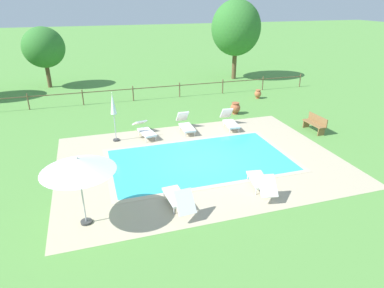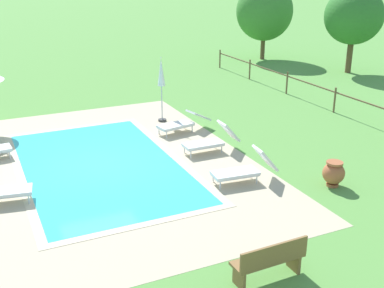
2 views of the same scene
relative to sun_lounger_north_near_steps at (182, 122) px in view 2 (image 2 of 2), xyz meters
The scene contains 13 objects.
ground_plane 4.02m from the sun_lounger_north_near_steps, 62.73° to the right, with size 160.00×160.00×0.00m, color #599342.
pool_deck_paving 4.02m from the sun_lounger_north_near_steps, 62.73° to the right, with size 12.21×8.92×0.01m, color #BCAD8E.
swimming_pool_water 4.02m from the sun_lounger_north_near_steps, 62.73° to the right, with size 7.70×4.41×0.01m, color #38C6D1.
pool_coping_rim 4.02m from the sun_lounger_north_near_steps, 62.73° to the right, with size 8.18×4.89×0.01m.
sun_lounger_north_near_steps is the anchor object (origin of this frame).
sun_lounger_north_far 4.70m from the sun_lounger_north_near_steps, ahead, with size 0.77×1.91×0.98m.
sun_lounger_north_end 2.23m from the sun_lounger_north_near_steps, ahead, with size 0.61×1.88×0.97m.
patio_umbrella_closed_row_west 2.06m from the sun_lounger_north_near_steps, behind, with size 0.32×0.32×2.51m.
wooden_bench_lawn_side 9.09m from the sun_lounger_north_near_steps, 13.18° to the right, with size 0.47×1.51×0.87m.
terracotta_urn_by_tree 6.28m from the sun_lounger_north_near_steps, 17.73° to the left, with size 0.61×0.61×0.72m.
perimeter_fence 6.98m from the sun_lounger_north_near_steps, 72.83° to the left, with size 23.47×0.08×1.05m.
tree_far_west 13.97m from the sun_lounger_north_near_steps, 113.36° to the left, with size 3.17×3.17×4.64m.
tree_centre 15.29m from the sun_lounger_north_near_steps, 136.33° to the left, with size 3.50×3.50×4.77m.
Camera 2 is at (13.64, -3.24, 5.84)m, focal length 45.66 mm.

